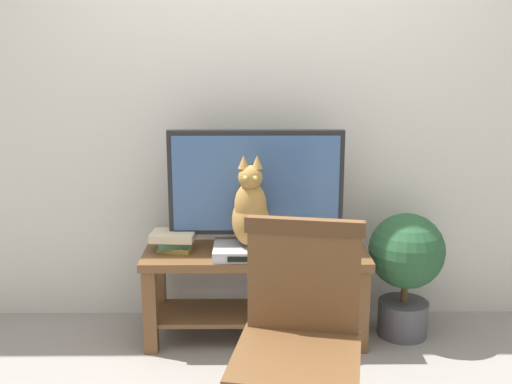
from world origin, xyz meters
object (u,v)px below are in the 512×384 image
media_box (251,250)px  wooden_chair (299,331)px  cat (251,211)px  potted_plant (406,264)px  book_stack (174,240)px  tv_stand (256,278)px  tv (256,187)px

media_box → wooden_chair: (0.18, -1.02, 0.04)m
cat → potted_plant: cat is taller
book_stack → cat: bearing=-13.8°
cat → book_stack: (-0.41, 0.10, -0.19)m
wooden_chair → book_stack: bearing=118.2°
tv_stand → media_box: media_box is taller
media_box → cat: (0.00, -0.01, 0.22)m
tv → wooden_chair: size_ratio=0.97×
media_box → cat: 0.22m
potted_plant → wooden_chair: bearing=-121.2°
tv_stand → media_box: 0.19m
wooden_chair → potted_plant: size_ratio=1.37×
book_stack → media_box: bearing=-12.1°
tv_stand → tv: bearing=90.0°
book_stack → potted_plant: potted_plant is taller
cat → wooden_chair: size_ratio=0.51×
tv → potted_plant: bearing=-2.1°
media_box → tv_stand: bearing=64.0°
tv_stand → cat: cat is taller
tv → media_box: tv is taller
tv_stand → wooden_chair: 1.11m
wooden_chair → book_stack: wooden_chair is taller
tv → media_box: 0.34m
cat → book_stack: size_ratio=2.00×
media_box → cat: size_ratio=0.80×
tv_stand → tv: tv is taller
tv → media_box: bearing=-103.4°
tv → potted_plant: tv is taller
tv → wooden_chair: 1.18m
media_box → wooden_chair: wooden_chair is taller
media_box → tv: bearing=76.6°
tv_stand → cat: 0.40m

